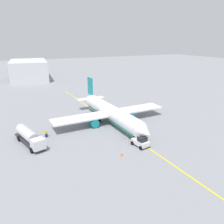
{
  "coord_description": "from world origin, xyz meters",
  "views": [
    {
      "loc": [
        47.85,
        -23.44,
        20.68
      ],
      "look_at": [
        0.0,
        0.0,
        3.0
      ],
      "focal_mm": 35.51,
      "sensor_mm": 36.0,
      "label": 1
    }
  ],
  "objects_px": {
    "fuel_tanker": "(29,137)",
    "safety_cone_nose": "(122,154)",
    "refueling_worker": "(46,134)",
    "pushback_tug": "(141,142)",
    "airplane": "(111,113)"
  },
  "relations": [
    {
      "from": "pushback_tug",
      "to": "airplane",
      "type": "bearing_deg",
      "value": 178.11
    },
    {
      "from": "fuel_tanker",
      "to": "pushback_tug",
      "type": "xyz_separation_m",
      "value": [
        10.78,
        19.94,
        -0.72
      ]
    },
    {
      "from": "airplane",
      "to": "fuel_tanker",
      "type": "bearing_deg",
      "value": -79.17
    },
    {
      "from": "refueling_worker",
      "to": "safety_cone_nose",
      "type": "xyz_separation_m",
      "value": [
        14.59,
        11.02,
        -0.52
      ]
    },
    {
      "from": "fuel_tanker",
      "to": "safety_cone_nose",
      "type": "height_order",
      "value": "fuel_tanker"
    },
    {
      "from": "airplane",
      "to": "fuel_tanker",
      "type": "xyz_separation_m",
      "value": [
        3.91,
        -20.43,
        -0.92
      ]
    },
    {
      "from": "airplane",
      "to": "safety_cone_nose",
      "type": "xyz_separation_m",
      "value": [
        16.4,
        -5.77,
        -2.35
      ]
    },
    {
      "from": "airplane",
      "to": "fuel_tanker",
      "type": "distance_m",
      "value": 20.82
    },
    {
      "from": "fuel_tanker",
      "to": "safety_cone_nose",
      "type": "xyz_separation_m",
      "value": [
        12.49,
        14.66,
        -1.43
      ]
    },
    {
      "from": "safety_cone_nose",
      "to": "fuel_tanker",
      "type": "bearing_deg",
      "value": -130.42
    },
    {
      "from": "refueling_worker",
      "to": "airplane",
      "type": "bearing_deg",
      "value": 96.15
    },
    {
      "from": "pushback_tug",
      "to": "refueling_worker",
      "type": "relative_size",
      "value": 2.25
    },
    {
      "from": "fuel_tanker",
      "to": "safety_cone_nose",
      "type": "bearing_deg",
      "value": 49.58
    },
    {
      "from": "airplane",
      "to": "safety_cone_nose",
      "type": "height_order",
      "value": "airplane"
    },
    {
      "from": "refueling_worker",
      "to": "pushback_tug",
      "type": "bearing_deg",
      "value": 51.67
    }
  ]
}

